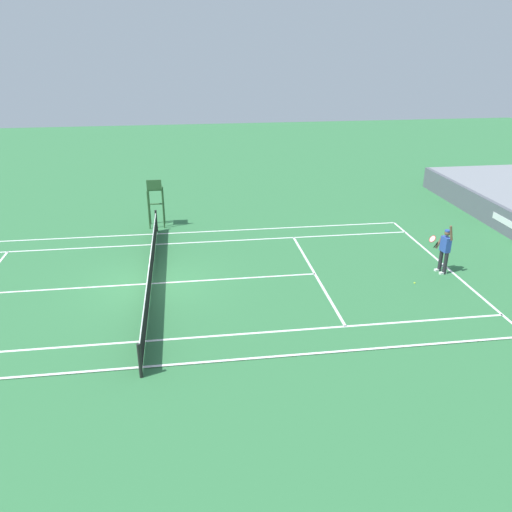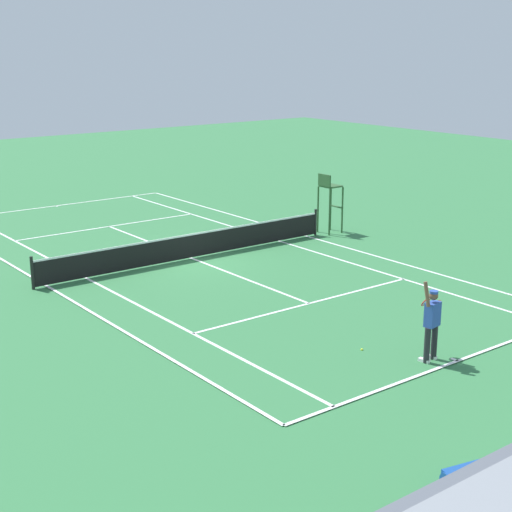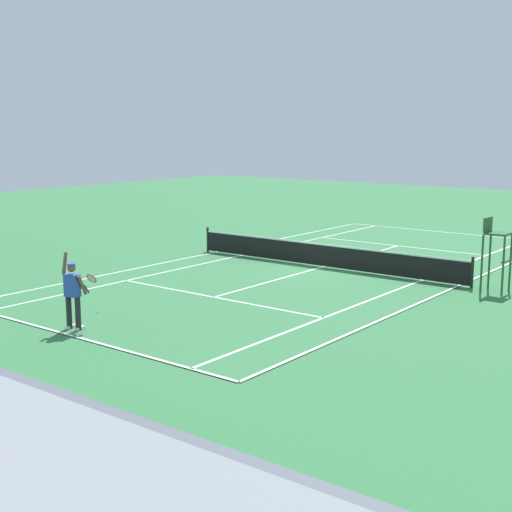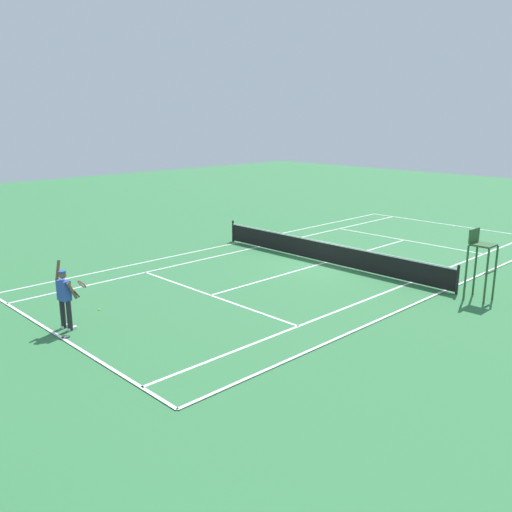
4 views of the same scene
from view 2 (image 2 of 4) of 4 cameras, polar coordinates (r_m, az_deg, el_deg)
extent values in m
plane|color=#337542|center=(28.27, -4.70, -0.21)|extent=(80.00, 80.00, 0.00)
cube|color=#337542|center=(28.27, -4.70, -0.19)|extent=(10.98, 23.78, 0.02)
cube|color=white|center=(19.86, 14.47, -7.40)|extent=(10.98, 0.10, 0.01)
cube|color=white|center=(38.56, -14.37, 3.56)|extent=(10.98, 0.10, 0.01)
cube|color=white|center=(31.47, 3.72, 1.45)|extent=(0.10, 23.78, 0.01)
cube|color=white|center=(25.84, -14.97, -2.12)|extent=(0.10, 23.78, 0.01)
cube|color=white|center=(30.61, 1.77, 1.08)|extent=(0.10, 23.78, 0.01)
cube|color=white|center=(26.37, -12.21, -1.60)|extent=(0.10, 23.78, 0.01)
cube|color=white|center=(23.37, 3.88, -3.47)|extent=(8.22, 0.10, 0.01)
cube|color=white|center=(33.67, -10.63, 2.13)|extent=(8.22, 0.10, 0.01)
cube|color=white|center=(28.27, -4.70, -0.17)|extent=(0.10, 12.80, 0.01)
cube|color=white|center=(19.91, 14.24, -7.32)|extent=(0.10, 0.20, 0.01)
cube|color=white|center=(38.46, -14.31, 3.54)|extent=(0.10, 0.20, 0.01)
cylinder|color=black|center=(31.65, 4.35, 2.46)|extent=(0.10, 0.10, 1.07)
cylinder|color=black|center=(25.54, -15.98, -1.20)|extent=(0.10, 0.10, 1.07)
cube|color=black|center=(28.15, -4.72, 0.73)|extent=(11.78, 0.02, 0.84)
cube|color=white|center=(28.05, -4.74, 1.56)|extent=(11.78, 0.03, 0.06)
cylinder|color=#232328|center=(19.42, 12.35, -6.39)|extent=(0.15, 0.15, 0.92)
cylinder|color=#232328|center=(19.68, 12.84, -6.13)|extent=(0.15, 0.15, 0.92)
cube|color=white|center=(19.60, 12.13, -7.47)|extent=(0.16, 0.29, 0.10)
cube|color=white|center=(19.86, 12.63, -7.20)|extent=(0.16, 0.29, 0.10)
cube|color=#2D4CA8|center=(19.29, 12.73, -4.16)|extent=(0.43, 0.30, 0.60)
sphere|color=brown|center=(19.14, 12.81, -2.83)|extent=(0.22, 0.22, 0.22)
cylinder|color=#2D4CA8|center=(19.11, 12.82, -2.57)|extent=(0.21, 0.21, 0.06)
cylinder|color=brown|center=(18.91, 12.34, -2.73)|extent=(0.12, 0.22, 0.61)
cylinder|color=brown|center=(19.54, 12.88, -3.85)|extent=(0.14, 0.34, 0.56)
cylinder|color=black|center=(19.67, 12.62, -4.11)|extent=(0.06, 0.19, 0.25)
torus|color=red|center=(19.70, 12.27, -3.26)|extent=(0.33, 0.24, 0.26)
cylinder|color=silver|center=(19.70, 12.27, -3.26)|extent=(0.29, 0.20, 0.22)
sphere|color=#D1E533|center=(20.05, 7.72, -6.77)|extent=(0.07, 0.07, 0.07)
cylinder|color=#2D562D|center=(32.56, 5.45, 3.55)|extent=(0.07, 0.07, 1.90)
cylinder|color=#2D562D|center=(32.06, 6.30, 3.34)|extent=(0.07, 0.07, 1.90)
cylinder|color=#2D562D|center=(32.10, 4.53, 3.40)|extent=(0.07, 0.07, 1.90)
cylinder|color=#2D562D|center=(31.59, 5.38, 3.19)|extent=(0.07, 0.07, 1.90)
cube|color=#2D562D|center=(31.89, 5.46, 5.10)|extent=(0.70, 0.70, 0.06)
cube|color=#2D562D|center=(31.61, 5.01, 5.51)|extent=(0.06, 0.70, 0.48)
cube|color=#2D562D|center=(32.27, 5.83, 3.60)|extent=(0.10, 0.70, 0.04)
cube|color=#194799|center=(14.72, 15.02, -15.24)|extent=(0.89, 0.50, 0.32)
cylinder|color=#194799|center=(14.97, 16.31, -14.80)|extent=(0.13, 0.33, 0.32)
cylinder|color=#194799|center=(14.48, 13.69, -15.69)|extent=(0.13, 0.33, 0.32)
camera|label=1|loc=(21.78, -48.29, 13.38)|focal=36.32mm
camera|label=3|loc=(29.35, 52.70, 4.96)|focal=50.03mm
camera|label=4|loc=(29.41, 43.50, 8.45)|focal=38.55mm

